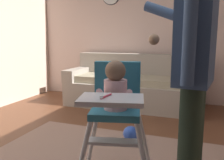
{
  "coord_description": "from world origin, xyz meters",
  "views": [
    {
      "loc": [
        0.97,
        -1.95,
        1.13
      ],
      "look_at": [
        0.31,
        -0.21,
        0.81
      ],
      "focal_mm": 39.3,
      "sensor_mm": 36.0,
      "label": 1
    }
  ],
  "objects": [
    {
      "name": "high_chair",
      "position": [
        0.37,
        -0.28,
        0.68
      ],
      "size": [
        0.73,
        0.82,
        0.98
      ],
      "rotation": [
        0.0,
        0.0,
        -1.32
      ],
      "color": "silver",
      "rests_on": "ground"
    },
    {
      "name": "toy_ball",
      "position": [
        0.25,
        0.54,
        0.09
      ],
      "size": [
        0.17,
        0.17,
        0.17
      ],
      "primitive_type": "sphere",
      "color": "#284CB7",
      "rests_on": "ground"
    },
    {
      "name": "couch",
      "position": [
        -0.12,
        1.99,
        0.33
      ],
      "size": [
        2.22,
        0.86,
        0.86
      ],
      "rotation": [
        0.0,
        0.0,
        -1.57
      ],
      "color": "gray",
      "rests_on": "ground"
    },
    {
      "name": "adult_standing",
      "position": [
        0.91,
        -0.34,
        0.91
      ],
      "size": [
        0.51,
        0.54,
        1.61
      ],
      "rotation": [
        0.0,
        0.0,
        3.03
      ],
      "color": "#243529",
      "rests_on": "ground"
    },
    {
      "name": "wall_far",
      "position": [
        0.0,
        2.51,
        1.34
      ],
      "size": [
        5.11,
        0.06,
        2.69
      ],
      "primitive_type": "cube",
      "color": "beige",
      "rests_on": "ground"
    }
  ]
}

